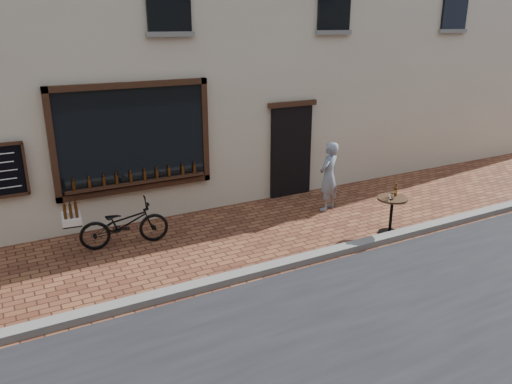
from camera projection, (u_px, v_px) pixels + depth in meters
name	position (u px, v px, depth m)	size (l,w,h in m)	color
ground	(303.00, 268.00, 8.70)	(90.00, 90.00, 0.00)	#542A1B
kerb	(297.00, 261.00, 8.85)	(90.00, 0.25, 0.12)	slate
cargo_bicycle	(122.00, 224.00, 9.47)	(1.97, 0.77, 0.94)	black
bistro_table	(392.00, 208.00, 9.97)	(0.60, 0.60, 1.03)	black
pedestrian	(329.00, 176.00, 11.20)	(0.58, 0.38, 1.58)	gray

